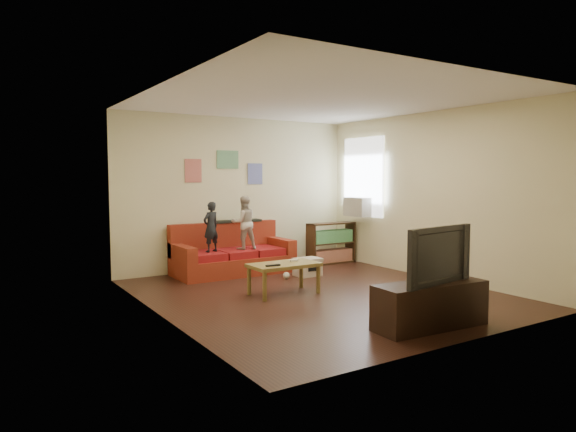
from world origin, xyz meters
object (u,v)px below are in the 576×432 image
bookshelf (331,245)px  file_box (307,267)px  child_a (211,227)px  tv_stand (430,305)px  coffee_table (284,268)px  television (431,254)px  child_b (244,223)px  sofa (232,256)px

bookshelf → file_box: size_ratio=2.26×
child_a → tv_stand: 4.01m
coffee_table → file_box: bearing=41.6°
television → bookshelf: bearing=59.8°
bookshelf → television: (-1.60, -3.92, 0.46)m
child_a → child_b: child_b is taller
file_box → child_a: bearing=152.4°
sofa → child_a: size_ratio=2.44×
child_a → file_box: bearing=134.1°
tv_stand → file_box: bearing=84.6°
child_b → coffee_table: (-0.22, -1.65, -0.50)m
child_a → file_box: child_a is taller
sofa → child_a: child_a is taller
tv_stand → bookshelf: bearing=71.8°
coffee_table → file_box: size_ratio=2.26×
child_a → file_box: size_ratio=1.91×
bookshelf → file_box: bookshelf is taller
child_b → bookshelf: 1.96m
coffee_table → tv_stand: bearing=-77.1°
child_a → coffee_table: child_a is taller
child_a → tv_stand: child_a is taller
coffee_table → tv_stand: tv_stand is taller
file_box → television: 3.24m
tv_stand → coffee_table: bearing=106.9°
file_box → tv_stand: 3.17m
child_a → child_b: size_ratio=0.91×
child_a → television: child_a is taller
sofa → file_box: size_ratio=4.66×
file_box → tv_stand: (-0.52, -3.13, 0.10)m
tv_stand → television: (0.00, 0.00, 0.56)m
sofa → coffee_table: (-0.07, -1.82, 0.08)m
child_a → coffee_table: size_ratio=0.85×
child_b → television: child_b is taller
sofa → tv_stand: (0.44, -4.03, -0.05)m
child_b → coffee_table: 1.73m
tv_stand → television: television is taller
child_a → file_box: 1.73m
tv_stand → sofa: bearing=100.2°
coffee_table → tv_stand: 2.28m
file_box → sofa: bearing=136.5°
coffee_table → bookshelf: bookshelf is taller
sofa → child_b: 0.62m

